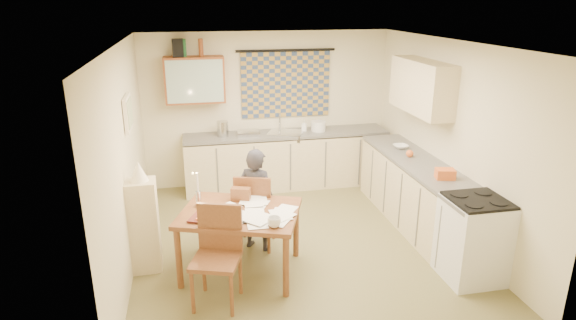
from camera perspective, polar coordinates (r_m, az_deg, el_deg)
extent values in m
cube|color=brown|center=(6.30, 1.13, -9.71)|extent=(4.00, 4.50, 0.02)
cube|color=white|center=(5.57, 1.30, 13.79)|extent=(4.00, 4.50, 0.02)
cube|color=beige|center=(7.96, -2.45, 6.03)|extent=(4.00, 0.02, 2.50)
cube|color=beige|center=(3.80, 8.93, -8.66)|extent=(4.00, 0.02, 2.50)
cube|color=beige|center=(5.72, -18.81, 0.02)|extent=(0.02, 4.50, 2.50)
cube|color=beige|center=(6.54, 18.65, 2.30)|extent=(0.02, 4.50, 2.50)
cube|color=navy|center=(7.89, -0.26, 8.91)|extent=(1.45, 0.03, 1.05)
cylinder|color=black|center=(7.80, -0.24, 12.87)|extent=(1.60, 0.04, 0.04)
cube|color=brown|center=(7.58, -11.00, 9.32)|extent=(0.90, 0.34, 0.70)
cube|color=#99B2A5|center=(7.41, -10.97, 9.12)|extent=(0.84, 0.02, 0.64)
cube|color=#D0BB8A|center=(6.80, 15.54, 8.38)|extent=(0.34, 1.30, 0.70)
cube|color=#F4E8CC|center=(5.99, -18.46, 5.33)|extent=(0.04, 0.50, 0.40)
cube|color=beige|center=(5.98, -18.22, 5.35)|extent=(0.01, 0.42, 0.32)
cube|color=#D0BB8A|center=(7.93, -0.16, -0.15)|extent=(3.30, 0.60, 0.86)
cube|color=#555351|center=(7.79, -0.16, 3.13)|extent=(3.30, 0.62, 0.04)
cube|color=#D0BB8A|center=(6.68, 15.52, -4.53)|extent=(0.60, 2.95, 0.86)
cube|color=#555351|center=(6.52, 15.88, -0.72)|extent=(0.62, 2.95, 0.04)
cube|color=white|center=(5.72, 21.08, -8.86)|extent=(0.61, 0.61, 0.92)
cube|color=black|center=(5.52, 21.65, -4.45)|extent=(0.58, 0.58, 0.03)
cube|color=silver|center=(7.79, -0.24, 2.98)|extent=(0.69, 0.64, 0.10)
cylinder|color=silver|center=(7.90, -0.99, 4.55)|extent=(0.03, 0.03, 0.28)
cube|color=silver|center=(7.68, -4.69, 3.22)|extent=(0.37, 0.33, 0.06)
cylinder|color=silver|center=(7.62, -7.75, 3.69)|extent=(0.22, 0.22, 0.24)
cylinder|color=white|center=(7.88, 3.62, 4.03)|extent=(0.32, 0.32, 0.16)
imported|color=white|center=(7.87, 1.93, 4.08)|extent=(0.12, 0.12, 0.17)
imported|color=white|center=(7.14, 13.21, 1.56)|extent=(0.24, 0.24, 0.05)
cube|color=orange|center=(6.07, 18.13, -1.57)|extent=(0.25, 0.21, 0.12)
sphere|color=orange|center=(6.77, 14.23, 0.76)|extent=(0.10, 0.10, 0.10)
cube|color=black|center=(7.52, -12.94, 12.82)|extent=(0.16, 0.20, 0.26)
cylinder|color=#195926|center=(7.52, -12.24, 12.87)|extent=(0.07, 0.07, 0.26)
cylinder|color=brown|center=(7.52, -10.29, 12.99)|extent=(0.09, 0.09, 0.26)
cube|color=brown|center=(5.37, -5.73, -6.27)|extent=(1.53, 1.34, 0.05)
cube|color=brown|center=(6.02, -3.83, -5.98)|extent=(0.57, 0.57, 0.04)
cube|color=brown|center=(5.73, -4.26, -4.39)|extent=(0.44, 0.18, 0.49)
cube|color=brown|center=(4.95, -8.53, -11.71)|extent=(0.58, 0.58, 0.04)
cube|color=brown|center=(5.00, -8.05, -7.82)|extent=(0.45, 0.19, 0.50)
imported|color=black|center=(5.89, -3.75, -4.71)|extent=(0.77, 0.76, 1.30)
cube|color=#D0BB8A|center=(5.71, -16.67, -7.49)|extent=(0.32, 0.30, 1.09)
cone|color=#F4E8CC|center=(5.46, -17.29, -1.30)|extent=(0.20, 0.20, 0.22)
cube|color=brown|center=(5.59, -5.62, -4.08)|extent=(0.24, 0.17, 0.16)
imported|color=white|center=(4.96, -1.65, -7.37)|extent=(0.23, 0.23, 0.11)
imported|color=maroon|center=(5.27, -11.36, -6.61)|extent=(0.40, 0.42, 0.03)
imported|color=orange|center=(5.36, -9.93, -6.14)|extent=(0.44, 0.44, 0.02)
cube|color=orange|center=(5.16, -10.11, -7.01)|extent=(0.14, 0.13, 0.04)
cube|color=black|center=(5.07, -4.68, -7.43)|extent=(0.14, 0.09, 0.02)
cylinder|color=silver|center=(5.51, -10.55, -4.53)|extent=(0.08, 0.08, 0.18)
cylinder|color=white|center=(5.44, -10.71, -2.59)|extent=(0.03, 0.03, 0.22)
sphere|color=#FFCC66|center=(5.36, -11.22, -1.55)|extent=(0.02, 0.02, 0.02)
cube|color=white|center=(5.22, -7.63, -6.82)|extent=(0.33, 0.36, 0.00)
cube|color=white|center=(5.49, -3.62, -5.31)|extent=(0.32, 0.36, 0.00)
cube|color=white|center=(5.34, -0.35, -5.98)|extent=(0.34, 0.36, 0.00)
cube|color=white|center=(5.26, -0.82, -6.35)|extent=(0.32, 0.36, 0.00)
cube|color=white|center=(5.06, -3.72, -7.44)|extent=(0.21, 0.30, 0.00)
cube|color=white|center=(5.10, -1.06, -7.15)|extent=(0.34, 0.36, 0.00)
cube|color=white|center=(5.21, -5.71, -6.67)|extent=(0.34, 0.36, 0.00)
cube|color=white|center=(5.26, -3.97, -6.36)|extent=(0.24, 0.32, 0.00)
cube|color=white|center=(5.22, -0.90, -6.48)|extent=(0.22, 0.31, 0.00)
cube|color=white|center=(5.58, -3.59, -4.78)|extent=(0.24, 0.31, 0.00)
cube|color=white|center=(5.18, -0.84, -6.66)|extent=(0.36, 0.35, 0.00)
cube|color=white|center=(5.13, -8.53, -7.10)|extent=(0.30, 0.35, 0.00)
cube|color=white|center=(5.53, -4.16, -4.96)|extent=(0.22, 0.30, 0.00)
cube|color=white|center=(5.58, -4.51, -4.72)|extent=(0.30, 0.35, 0.00)
cube|color=white|center=(5.11, -3.21, -7.00)|extent=(0.36, 0.36, 0.00)
cube|color=white|center=(5.18, -7.27, -6.70)|extent=(0.22, 0.30, 0.00)
cube|color=white|center=(5.39, -7.31, -5.65)|extent=(0.36, 0.35, 0.00)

